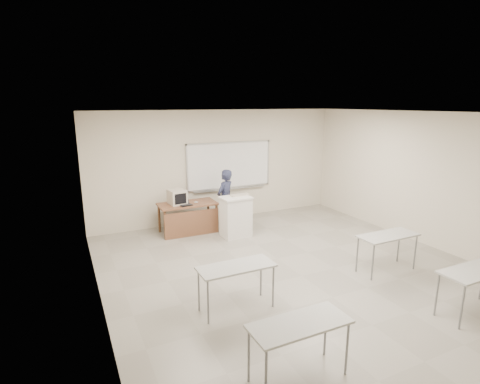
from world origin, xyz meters
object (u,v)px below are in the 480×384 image
whiteboard (229,166)px  laptop (185,203)px  podium (236,217)px  keyboard (240,195)px  instructor_desk (189,212)px  crt_monitor (177,197)px  presenter (225,199)px  mouse (196,202)px

whiteboard → laptop: (-1.55, -0.80, -0.68)m
whiteboard → laptop: bearing=-152.8°
podium → whiteboard: bearing=68.8°
whiteboard → keyboard: bearing=-104.2°
podium → instructor_desk: bearing=141.6°
crt_monitor → presenter: bearing=-16.1°
keyboard → presenter: (-0.14, 0.57, -0.23)m
crt_monitor → podium: bearing=-42.3°
whiteboard → podium: 1.84m
crt_monitor → keyboard: crt_monitor is taller
whiteboard → crt_monitor: bearing=-159.9°
podium → keyboard: (0.15, 0.08, 0.50)m
whiteboard → instructor_desk: whiteboard is taller
keyboard → presenter: presenter is taller
podium → mouse: size_ratio=10.17×
whiteboard → podium: bearing=-108.8°
whiteboard → instructor_desk: bearing=-151.7°
keyboard → instructor_desk: bearing=146.8°
crt_monitor → mouse: 0.49m
crt_monitor → whiteboard: bearing=13.0°
laptop → instructor_desk: bearing=-2.5°
keyboard → laptop: bearing=149.5°
podium → keyboard: 0.53m
instructor_desk → presenter: bearing=-1.4°
podium → crt_monitor: bearing=142.4°
whiteboard → instructor_desk: (-1.45, -0.78, -0.94)m
whiteboard → keyboard: 1.51m
podium → presenter: (0.01, 0.65, 0.28)m
laptop → presenter: presenter is taller
laptop → podium: bearing=-44.3°
laptop → whiteboard: bearing=15.6°
mouse → keyboard: bearing=-17.3°
whiteboard → presenter: (-0.49, -0.81, -0.71)m
podium → keyboard: bearing=25.7°
whiteboard → presenter: bearing=-121.0°
instructor_desk → whiteboard: bearing=28.9°
instructor_desk → laptop: size_ratio=4.87×
instructor_desk → laptop: 0.28m
presenter → podium: bearing=57.5°
mouse → whiteboard: bearing=49.3°
whiteboard → keyboard: size_ratio=5.36×
whiteboard → podium: (-0.50, -1.47, -0.98)m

